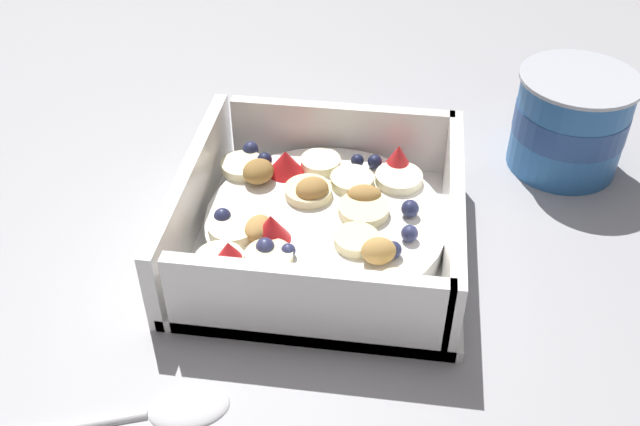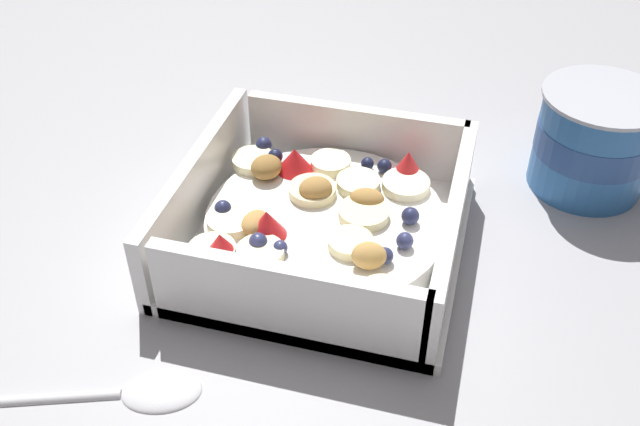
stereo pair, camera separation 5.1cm
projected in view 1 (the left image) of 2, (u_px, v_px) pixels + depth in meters
name	position (u px, v px, depth m)	size (l,w,h in m)	color
ground_plane	(322.00, 262.00, 0.52)	(2.40, 2.40, 0.00)	#9E9EA3
fruit_bowl	(319.00, 222.00, 0.52)	(0.20, 0.20, 0.06)	white
spoon	(142.00, 411.00, 0.42)	(0.08, 0.17, 0.01)	silver
yogurt_cup	(570.00, 122.00, 0.59)	(0.09, 0.09, 0.08)	#3370B7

